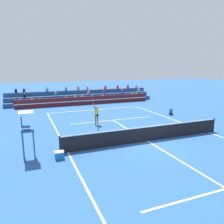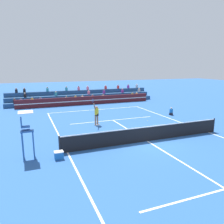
{
  "view_description": "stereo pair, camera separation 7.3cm",
  "coord_description": "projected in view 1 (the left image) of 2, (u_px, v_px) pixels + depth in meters",
  "views": [
    {
      "loc": [
        -7.61,
        -12.39,
        5.1
      ],
      "look_at": [
        -0.6,
        5.14,
        1.1
      ],
      "focal_mm": 35.0,
      "sensor_mm": 36.0,
      "label": 1
    },
    {
      "loc": [
        -7.54,
        -12.42,
        5.1
      ],
      "look_at": [
        -0.6,
        5.14,
        1.1
      ],
      "focal_mm": 35.0,
      "sensor_mm": 36.0,
      "label": 2
    }
  ],
  "objects": [
    {
      "name": "tennis_ball",
      "position": [
        148.0,
        121.0,
        20.6
      ],
      "size": [
        0.07,
        0.07,
        0.07
      ],
      "primitive_type": "sphere",
      "color": "#C6DB33",
      "rests_on": "ground"
    },
    {
      "name": "tennis_net",
      "position": [
        148.0,
        134.0,
        14.96
      ],
      "size": [
        12.0,
        0.1,
        1.1
      ],
      "color": "black",
      "rests_on": "ground"
    },
    {
      "name": "sponsor_banner_wall",
      "position": [
        87.0,
        100.0,
        29.26
      ],
      "size": [
        18.0,
        0.26,
        1.1
      ],
      "color": "#51191E",
      "rests_on": "ground"
    },
    {
      "name": "ball_kid_courtside",
      "position": [
        171.0,
        112.0,
        23.01
      ],
      "size": [
        0.3,
        0.36,
        0.84
      ],
      "color": "black",
      "rests_on": "ground"
    },
    {
      "name": "court_lines",
      "position": [
        148.0,
        141.0,
        15.07
      ],
      "size": [
        11.1,
        23.9,
        0.01
      ],
      "color": "white",
      "rests_on": "ground"
    },
    {
      "name": "bleacher_stand",
      "position": [
        82.0,
        97.0,
        31.54
      ],
      "size": [
        20.53,
        2.85,
        2.28
      ],
      "color": "navy",
      "rests_on": "ground"
    },
    {
      "name": "ground_plane",
      "position": [
        148.0,
        141.0,
        15.07
      ],
      "size": [
        120.0,
        120.0,
        0.0
      ],
      "primitive_type": "plane",
      "color": "#285699"
    },
    {
      "name": "umpire_chair",
      "position": [
        26.0,
        129.0,
        11.92
      ],
      "size": [
        0.76,
        0.84,
        2.67
      ],
      "color": "#285699",
      "rests_on": "ground"
    },
    {
      "name": "tennis_player",
      "position": [
        97.0,
        114.0,
        18.88
      ],
      "size": [
        0.84,
        0.74,
        2.46
      ],
      "color": "#9E7051",
      "rests_on": "ground"
    },
    {
      "name": "equipment_cooler",
      "position": [
        59.0,
        155.0,
        12.14
      ],
      "size": [
        0.5,
        0.38,
        0.45
      ],
      "color": "#1E66B2",
      "rests_on": "ground"
    }
  ]
}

